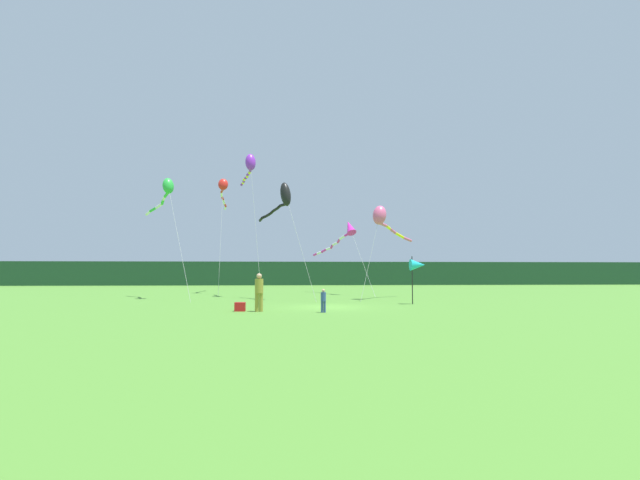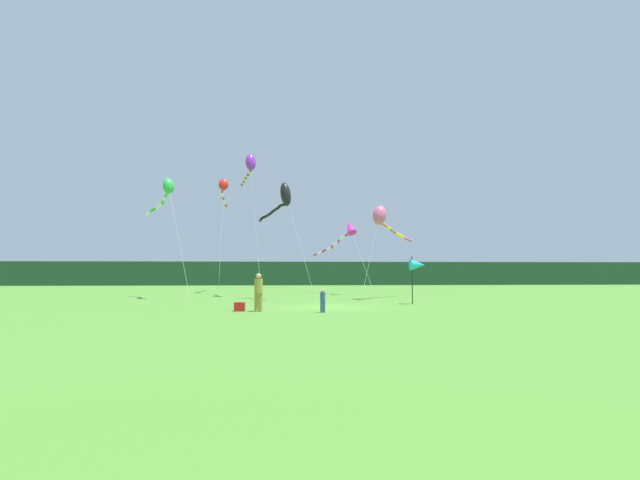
% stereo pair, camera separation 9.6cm
% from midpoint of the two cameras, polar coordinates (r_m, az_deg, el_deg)
% --- Properties ---
extents(ground_plane, '(120.00, 120.00, 0.00)m').
position_cam_midpoint_polar(ground_plane, '(25.38, 0.89, -8.33)').
color(ground_plane, '#4C842D').
extents(distant_treeline, '(108.00, 3.43, 3.52)m').
position_cam_midpoint_polar(distant_treeline, '(70.25, -2.37, -4.17)').
color(distant_treeline, '#1E4228').
rests_on(distant_treeline, ground).
extents(person_adult, '(0.41, 0.41, 1.85)m').
position_cam_midpoint_polar(person_adult, '(22.58, -7.71, -6.20)').
color(person_adult, olive).
rests_on(person_adult, ground).
extents(person_child, '(0.25, 0.25, 1.11)m').
position_cam_midpoint_polar(person_child, '(21.86, 0.29, -7.38)').
color(person_child, '#334C8C').
rests_on(person_child, ground).
extents(cooler_box, '(0.52, 0.41, 0.43)m').
position_cam_midpoint_polar(cooler_box, '(22.99, -10.02, -8.17)').
color(cooler_box, red).
rests_on(cooler_box, ground).
extents(banner_flag_pole, '(0.90, 0.70, 2.86)m').
position_cam_midpoint_polar(banner_flag_pole, '(28.26, 11.95, -3.09)').
color(banner_flag_pole, black).
rests_on(banner_flag_pole, ground).
extents(kite_magenta, '(4.26, 10.21, 6.58)m').
position_cam_midpoint_polar(kite_magenta, '(40.26, 3.06, 1.02)').
color(kite_magenta, '#B2B2B2').
rests_on(kite_magenta, ground).
extents(kite_rainbow, '(5.07, 5.92, 6.73)m').
position_cam_midpoint_polar(kite_rainbow, '(32.91, 7.60, 2.77)').
color(kite_rainbow, '#B2B2B2').
rests_on(kite_rainbow, ground).
extents(kite_purple, '(2.19, 6.00, 11.20)m').
position_cam_midpoint_polar(kite_purple, '(36.78, -8.78, 9.23)').
color(kite_purple, '#B2B2B2').
rests_on(kite_purple, ground).
extents(kite_red, '(1.16, 9.80, 10.58)m').
position_cam_midpoint_polar(kite_red, '(44.01, -12.00, 6.22)').
color(kite_red, '#B2B2B2').
rests_on(kite_red, ground).
extents(kite_black, '(4.04, 5.21, 8.34)m').
position_cam_midpoint_polar(kite_black, '(32.56, -4.60, 5.39)').
color(kite_black, '#B2B2B2').
rests_on(kite_black, ground).
extents(kite_green, '(5.29, 7.77, 8.79)m').
position_cam_midpoint_polar(kite_green, '(35.37, -18.67, 5.87)').
color(kite_green, '#B2B2B2').
rests_on(kite_green, ground).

